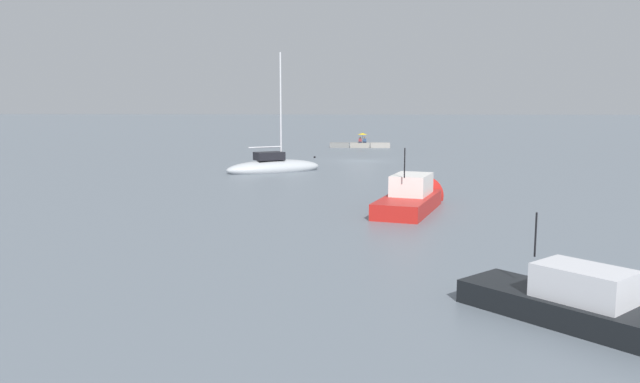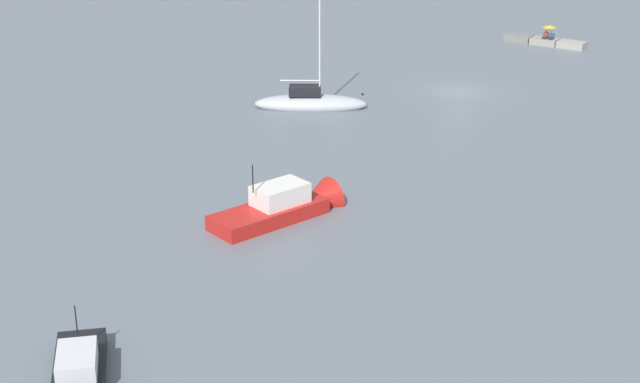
{
  "view_description": "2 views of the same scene",
  "coord_description": "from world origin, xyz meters",
  "px_view_note": "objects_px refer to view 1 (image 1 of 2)",
  "views": [
    {
      "loc": [
        0.37,
        57.89,
        5.32
      ],
      "look_at": [
        2.21,
        26.85,
        0.91
      ],
      "focal_mm": 34.87,
      "sensor_mm": 36.0,
      "label": 1
    },
    {
      "loc": [
        -27.72,
        62.48,
        18.92
      ],
      "look_at": [
        -5.94,
        28.4,
        2.78
      ],
      "focal_mm": 52.75,
      "sensor_mm": 36.0,
      "label": 2
    }
  ],
  "objects_px": {
    "person_seated_blue_left": "(365,141)",
    "motorboat_red_mid": "(413,200)",
    "person_seated_maroon_right": "(360,141)",
    "sailboat_grey_near": "(274,167)",
    "motorboat_black_far": "(597,315)",
    "umbrella_open_yellow": "(363,134)"
  },
  "relations": [
    {
      "from": "person_seated_blue_left",
      "to": "motorboat_red_mid",
      "type": "bearing_deg",
      "value": 91.68
    },
    {
      "from": "person_seated_blue_left",
      "to": "person_seated_maroon_right",
      "type": "xyz_separation_m",
      "value": [
        0.56,
        0.03,
        0.0
      ]
    },
    {
      "from": "sailboat_grey_near",
      "to": "motorboat_black_far",
      "type": "distance_m",
      "value": 35.9
    },
    {
      "from": "umbrella_open_yellow",
      "to": "sailboat_grey_near",
      "type": "bearing_deg",
      "value": 75.46
    },
    {
      "from": "sailboat_grey_near",
      "to": "motorboat_red_mid",
      "type": "relative_size",
      "value": 1.28
    },
    {
      "from": "umbrella_open_yellow",
      "to": "motorboat_black_far",
      "type": "height_order",
      "value": "motorboat_black_far"
    },
    {
      "from": "sailboat_grey_near",
      "to": "motorboat_black_far",
      "type": "height_order",
      "value": "sailboat_grey_near"
    },
    {
      "from": "sailboat_grey_near",
      "to": "motorboat_red_mid",
      "type": "bearing_deg",
      "value": -1.9
    },
    {
      "from": "motorboat_red_mid",
      "to": "sailboat_grey_near",
      "type": "bearing_deg",
      "value": 136.73
    },
    {
      "from": "person_seated_maroon_right",
      "to": "motorboat_black_far",
      "type": "bearing_deg",
      "value": 94.12
    },
    {
      "from": "person_seated_maroon_right",
      "to": "sailboat_grey_near",
      "type": "height_order",
      "value": "sailboat_grey_near"
    },
    {
      "from": "umbrella_open_yellow",
      "to": "sailboat_grey_near",
      "type": "xyz_separation_m",
      "value": [
        7.21,
        27.8,
        -1.3
      ]
    },
    {
      "from": "motorboat_black_far",
      "to": "person_seated_blue_left",
      "type": "bearing_deg",
      "value": -129.02
    },
    {
      "from": "sailboat_grey_near",
      "to": "motorboat_black_far",
      "type": "bearing_deg",
      "value": -11.53
    },
    {
      "from": "umbrella_open_yellow",
      "to": "motorboat_black_far",
      "type": "xyz_separation_m",
      "value": [
        -5.05,
        61.54,
        -1.33
      ]
    },
    {
      "from": "person_seated_blue_left",
      "to": "person_seated_maroon_right",
      "type": "distance_m",
      "value": 0.56
    },
    {
      "from": "motorboat_black_far",
      "to": "umbrella_open_yellow",
      "type": "bearing_deg",
      "value": -128.76
    },
    {
      "from": "umbrella_open_yellow",
      "to": "motorboat_black_far",
      "type": "bearing_deg",
      "value": 94.69
    },
    {
      "from": "person_seated_maroon_right",
      "to": "umbrella_open_yellow",
      "type": "xyz_separation_m",
      "value": [
        -0.28,
        -0.05,
        0.85
      ]
    },
    {
      "from": "person_seated_maroon_right",
      "to": "sailboat_grey_near",
      "type": "bearing_deg",
      "value": 75.15
    },
    {
      "from": "motorboat_red_mid",
      "to": "umbrella_open_yellow",
      "type": "bearing_deg",
      "value": 110.0
    },
    {
      "from": "sailboat_grey_near",
      "to": "motorboat_red_mid",
      "type": "height_order",
      "value": "sailboat_grey_near"
    }
  ]
}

